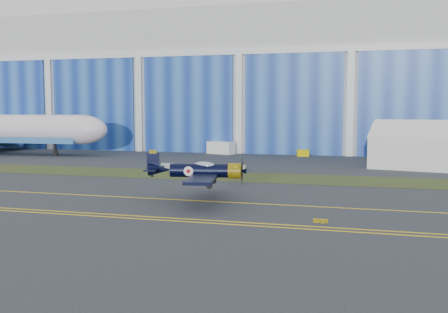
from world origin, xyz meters
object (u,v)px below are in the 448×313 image
(tent, at_px, (427,144))
(tug, at_px, (303,153))
(shipping_container, at_px, (221,148))
(warbird, at_px, (200,170))

(tent, relative_size, tug, 8.32)
(tent, distance_m, tug, 25.62)
(tent, relative_size, shipping_container, 3.19)
(warbird, bearing_deg, tent, 45.56)
(warbird, bearing_deg, tug, 75.11)
(tent, xyz_separation_m, tug, (-20.97, 14.40, -3.12))
(warbird, distance_m, shipping_container, 54.01)
(tug, bearing_deg, warbird, -111.05)
(warbird, relative_size, tug, 7.00)
(warbird, relative_size, tent, 0.84)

